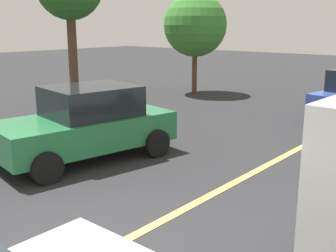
{
  "coord_description": "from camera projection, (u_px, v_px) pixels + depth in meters",
  "views": [
    {
      "loc": [
        -2.84,
        -3.94,
        2.97
      ],
      "look_at": [
        2.43,
        0.53,
        1.3
      ],
      "focal_mm": 44.82,
      "sensor_mm": 36.0,
      "label": 1
    }
  ],
  "objects": [
    {
      "name": "tree_centre_verge",
      "position": [
        195.0,
        25.0,
        17.87
      ],
      "size": [
        2.7,
        2.7,
        4.31
      ],
      "color": "#513823",
      "rests_on": "ground_plane"
    },
    {
      "name": "car_green_crossing",
      "position": [
        86.0,
        123.0,
        9.39
      ],
      "size": [
        4.18,
        2.57,
        1.64
      ],
      "color": "#236B3D",
      "rests_on": "ground_plane"
    },
    {
      "name": "lane_marking_centre",
      "position": [
        211.0,
        195.0,
        7.5
      ],
      "size": [
        28.0,
        0.16,
        0.01
      ],
      "primitive_type": "cube",
      "color": "#E0D14C"
    }
  ]
}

